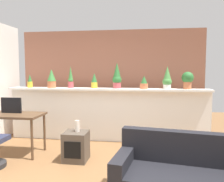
# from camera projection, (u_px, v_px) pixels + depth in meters

# --- Properties ---
(divider_wall) EXTENTS (4.36, 0.16, 1.12)m
(divider_wall) POSITION_uv_depth(u_px,v_px,m) (107.00, 115.00, 5.10)
(divider_wall) COLOR white
(divider_wall) RESTS_ON ground
(plant_shelf) EXTENTS (4.36, 0.37, 0.04)m
(plant_shelf) POSITION_uv_depth(u_px,v_px,m) (106.00, 89.00, 5.01)
(plant_shelf) COLOR white
(plant_shelf) RESTS_ON divider_wall
(brick_wall_behind) EXTENTS (4.36, 0.10, 2.50)m
(brick_wall_behind) POSITION_uv_depth(u_px,v_px,m) (111.00, 83.00, 5.63)
(brick_wall_behind) COLOR #935B47
(brick_wall_behind) RESTS_ON ground
(potted_plant_0) EXTENTS (0.11, 0.11, 0.30)m
(potted_plant_0) POSITION_uv_depth(u_px,v_px,m) (30.00, 82.00, 5.21)
(potted_plant_0) COLOR gold
(potted_plant_0) RESTS_ON plant_shelf
(potted_plant_1) EXTENTS (0.19, 0.19, 0.41)m
(potted_plant_1) POSITION_uv_depth(u_px,v_px,m) (52.00, 78.00, 5.15)
(potted_plant_1) COLOR #C66B42
(potted_plant_1) RESTS_ON plant_shelf
(potted_plant_2) EXTENTS (0.12, 0.12, 0.48)m
(potted_plant_2) POSITION_uv_depth(u_px,v_px,m) (71.00, 79.00, 5.14)
(potted_plant_2) COLOR #B7474C
(potted_plant_2) RESTS_ON plant_shelf
(potted_plant_3) EXTENTS (0.14, 0.14, 0.33)m
(potted_plant_3) POSITION_uv_depth(u_px,v_px,m) (94.00, 81.00, 5.06)
(potted_plant_3) COLOR gold
(potted_plant_3) RESTS_ON plant_shelf
(potted_plant_4) EXTENTS (0.20, 0.20, 0.55)m
(potted_plant_4) POSITION_uv_depth(u_px,v_px,m) (117.00, 76.00, 4.99)
(potted_plant_4) COLOR #B7474C
(potted_plant_4) RESTS_ON plant_shelf
(potted_plant_5) EXTENTS (0.17, 0.17, 0.28)m
(potted_plant_5) POSITION_uv_depth(u_px,v_px,m) (144.00, 83.00, 4.88)
(potted_plant_5) COLOR #C66B42
(potted_plant_5) RESTS_ON plant_shelf
(potted_plant_6) EXTENTS (0.19, 0.19, 0.48)m
(potted_plant_6) POSITION_uv_depth(u_px,v_px,m) (167.00, 79.00, 4.81)
(potted_plant_6) COLOR silver
(potted_plant_6) RESTS_ON plant_shelf
(potted_plant_7) EXTENTS (0.24, 0.24, 0.36)m
(potted_plant_7) POSITION_uv_depth(u_px,v_px,m) (188.00, 79.00, 4.78)
(potted_plant_7) COLOR #C66B42
(potted_plant_7) RESTS_ON plant_shelf
(desk) EXTENTS (1.10, 0.60, 0.75)m
(desk) POSITION_uv_depth(u_px,v_px,m) (13.00, 118.00, 4.28)
(desk) COLOR brown
(desk) RESTS_ON ground
(tv_monitor) EXTENTS (0.39, 0.04, 0.29)m
(tv_monitor) POSITION_uv_depth(u_px,v_px,m) (11.00, 105.00, 4.35)
(tv_monitor) COLOR black
(tv_monitor) RESTS_ON desk
(side_cube_shelf) EXTENTS (0.40, 0.41, 0.50)m
(side_cube_shelf) POSITION_uv_depth(u_px,v_px,m) (76.00, 146.00, 3.98)
(side_cube_shelf) COLOR #4C4238
(side_cube_shelf) RESTS_ON ground
(vase_on_shelf) EXTENTS (0.08, 0.08, 0.19)m
(vase_on_shelf) POSITION_uv_depth(u_px,v_px,m) (77.00, 126.00, 3.98)
(vase_on_shelf) COLOR silver
(vase_on_shelf) RESTS_ON side_cube_shelf
(couch) EXTENTS (1.66, 0.99, 0.80)m
(couch) POSITION_uv_depth(u_px,v_px,m) (184.00, 181.00, 2.65)
(couch) COLOR black
(couch) RESTS_ON ground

